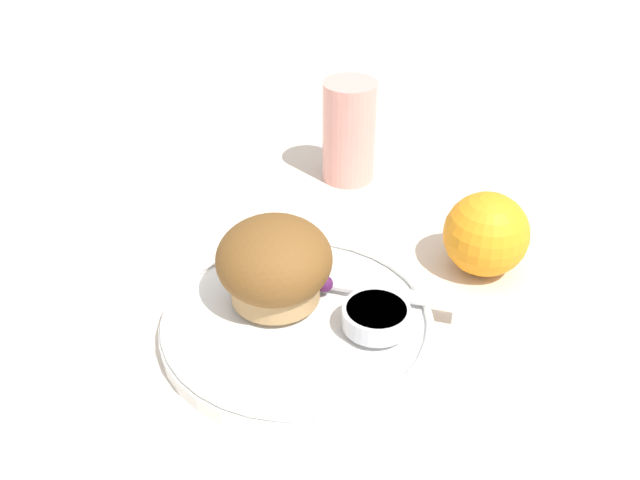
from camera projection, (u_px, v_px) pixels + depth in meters
The scene contains 8 objects.
ground_plane at pixel (310, 335), 0.61m from camera, with size 3.00×3.00×0.00m, color beige.
plate at pixel (297, 322), 0.61m from camera, with size 0.23×0.23×0.02m.
muffin at pixel (274, 264), 0.60m from camera, with size 0.10×0.10×0.07m.
cream_ramekin at pixel (376, 316), 0.58m from camera, with size 0.06×0.06×0.02m.
berry_pair at pixel (320, 280), 0.63m from camera, with size 0.03×0.01×0.01m.
butter_knife at pixel (372, 290), 0.62m from camera, with size 0.14×0.10×0.00m.
orange_fruit at pixel (486, 234), 0.66m from camera, with size 0.08×0.08×0.08m.
juice_glass at pixel (349, 131), 0.80m from camera, with size 0.06×0.06×0.12m.
Camera 1 is at (0.35, -0.28, 0.41)m, focal length 40.00 mm.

